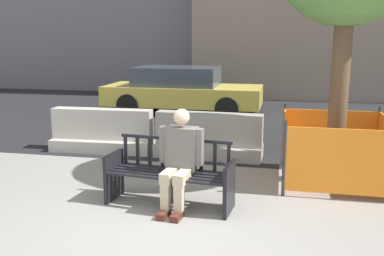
# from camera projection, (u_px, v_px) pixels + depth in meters

# --- Properties ---
(ground_plane) EXTENTS (200.00, 200.00, 0.00)m
(ground_plane) POSITION_uv_depth(u_px,v_px,m) (163.00, 231.00, 5.00)
(ground_plane) COLOR gray
(street_asphalt) EXTENTS (120.00, 12.00, 0.01)m
(street_asphalt) POSITION_uv_depth(u_px,v_px,m) (238.00, 110.00, 13.33)
(street_asphalt) COLOR black
(street_asphalt) RESTS_ON ground
(street_bench) EXTENTS (1.73, 0.70, 0.88)m
(street_bench) POSITION_uv_depth(u_px,v_px,m) (170.00, 176.00, 5.70)
(street_bench) COLOR black
(street_bench) RESTS_ON ground
(seated_person) EXTENTS (0.59, 0.75, 1.31)m
(seated_person) POSITION_uv_depth(u_px,v_px,m) (180.00, 157.00, 5.54)
(seated_person) COLOR #66605B
(seated_person) RESTS_ON ground
(jersey_barrier_centre) EXTENTS (2.02, 0.76, 0.84)m
(jersey_barrier_centre) POSITION_uv_depth(u_px,v_px,m) (209.00, 139.00, 8.03)
(jersey_barrier_centre) COLOR gray
(jersey_barrier_centre) RESTS_ON ground
(jersey_barrier_left) EXTENTS (2.02, 0.75, 0.84)m
(jersey_barrier_left) POSITION_uv_depth(u_px,v_px,m) (103.00, 134.00, 8.48)
(jersey_barrier_left) COLOR #ADA89E
(jersey_barrier_left) RESTS_ON ground
(construction_fence) EXTENTS (1.58, 1.58, 1.10)m
(construction_fence) POSITION_uv_depth(u_px,v_px,m) (335.00, 148.00, 6.56)
(construction_fence) COLOR #2D2D33
(construction_fence) RESTS_ON ground
(car_taxi_near) EXTENTS (4.59, 1.90, 1.37)m
(car_taxi_near) POSITION_uv_depth(u_px,v_px,m) (181.00, 90.00, 12.61)
(car_taxi_near) COLOR #DBC64C
(car_taxi_near) RESTS_ON ground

